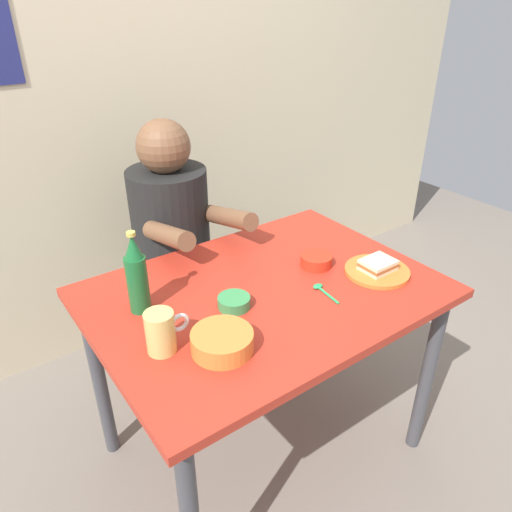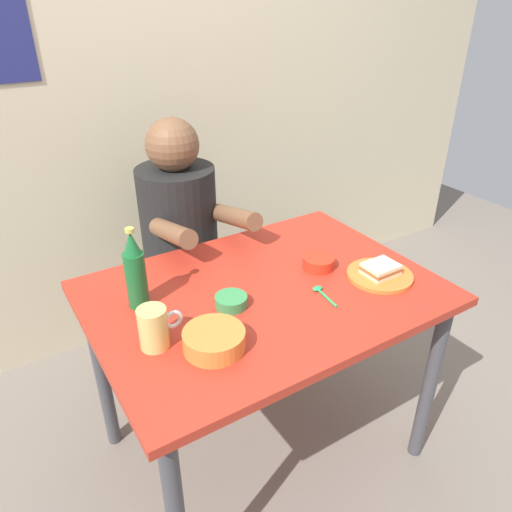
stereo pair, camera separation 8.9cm
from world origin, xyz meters
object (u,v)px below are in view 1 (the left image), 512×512
(dining_table, at_px, (265,312))
(beer_mug, at_px, (161,332))
(plate_orange, at_px, (377,271))
(stool, at_px, (178,301))
(person_seated, at_px, (171,219))
(sandwich, at_px, (378,265))
(beer_bottle, at_px, (137,276))
(dip_bowl_green, at_px, (234,302))

(dining_table, bearing_deg, beer_mug, -168.84)
(dining_table, distance_m, plate_orange, 0.41)
(stool, height_order, person_seated, person_seated)
(sandwich, relative_size, beer_mug, 0.87)
(dining_table, relative_size, person_seated, 1.53)
(person_seated, distance_m, beer_bottle, 0.61)
(stool, distance_m, beer_bottle, 0.80)
(sandwich, bearing_deg, person_seated, 117.12)
(beer_bottle, bearing_deg, plate_orange, -20.16)
(beer_bottle, bearing_deg, beer_mug, -98.07)
(sandwich, bearing_deg, dining_table, 158.90)
(stool, xyz_separation_m, beer_mug, (-0.38, -0.71, 0.45))
(sandwich, height_order, beer_mug, beer_mug)
(stool, height_order, beer_bottle, beer_bottle)
(dining_table, distance_m, beer_mug, 0.44)
(plate_orange, bearing_deg, person_seated, 117.12)
(beer_mug, distance_m, dip_bowl_green, 0.27)
(sandwich, bearing_deg, stool, 116.79)
(person_seated, bearing_deg, beer_mug, -118.78)
(dip_bowl_green, bearing_deg, beer_mug, -168.39)
(plate_orange, height_order, beer_mug, beer_mug)
(stool, xyz_separation_m, plate_orange, (0.39, -0.77, 0.40))
(dining_table, height_order, person_seated, person_seated)
(beer_bottle, bearing_deg, dining_table, -19.21)
(sandwich, xyz_separation_m, beer_bottle, (-0.74, 0.27, 0.09))
(beer_bottle, height_order, dip_bowl_green, beer_bottle)
(person_seated, xyz_separation_m, dip_bowl_green, (-0.12, -0.64, -0.01))
(beer_mug, bearing_deg, sandwich, -4.73)
(stool, bearing_deg, beer_mug, -118.40)
(stool, relative_size, person_seated, 0.63)
(person_seated, bearing_deg, plate_orange, -62.88)
(dining_table, bearing_deg, beer_bottle, 160.79)
(plate_orange, xyz_separation_m, beer_mug, (-0.77, 0.06, 0.05))
(dip_bowl_green, bearing_deg, dining_table, 10.28)
(plate_orange, distance_m, beer_mug, 0.78)
(sandwich, bearing_deg, plate_orange, 0.00)
(stool, distance_m, person_seated, 0.42)
(stool, bearing_deg, person_seated, -90.00)
(stool, height_order, plate_orange, plate_orange)
(stool, relative_size, beer_mug, 3.57)
(plate_orange, height_order, dip_bowl_green, dip_bowl_green)
(dip_bowl_green, bearing_deg, plate_orange, -13.13)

